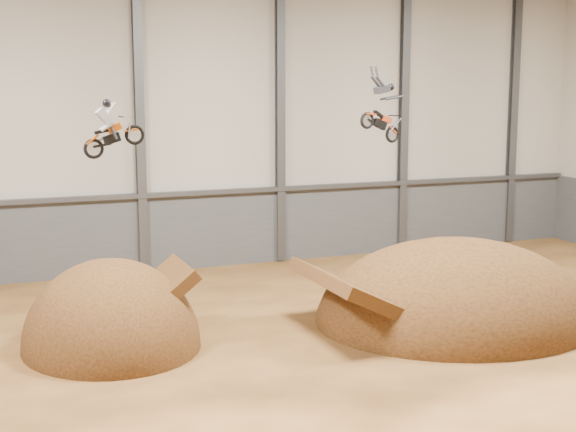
{
  "coord_description": "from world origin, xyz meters",
  "views": [
    {
      "loc": [
        -10.46,
        -20.7,
        8.37
      ],
      "look_at": [
        -0.59,
        4.0,
        4.07
      ],
      "focal_mm": 50.0,
      "sensor_mm": 36.0,
      "label": 1
    }
  ],
  "objects_px": {
    "takeoff_ramp": "(112,346)",
    "fmx_rider_a": "(117,123)",
    "fmx_rider_b": "(378,105)",
    "landing_ramp": "(454,320)"
  },
  "relations": [
    {
      "from": "fmx_rider_a",
      "to": "fmx_rider_b",
      "type": "bearing_deg",
      "value": 8.71
    },
    {
      "from": "takeoff_ramp",
      "to": "fmx_rider_a",
      "type": "xyz_separation_m",
      "value": [
        0.12,
        -1.56,
        7.33
      ]
    },
    {
      "from": "landing_ramp",
      "to": "fmx_rider_b",
      "type": "xyz_separation_m",
      "value": [
        -2.14,
        2.17,
        7.72
      ]
    },
    {
      "from": "landing_ramp",
      "to": "fmx_rider_a",
      "type": "distance_m",
      "value": 14.0
    },
    {
      "from": "takeoff_ramp",
      "to": "fmx_rider_b",
      "type": "height_order",
      "value": "fmx_rider_b"
    },
    {
      "from": "takeoff_ramp",
      "to": "fmx_rider_b",
      "type": "relative_size",
      "value": 2.59
    },
    {
      "from": "landing_ramp",
      "to": "takeoff_ramp",
      "type": "bearing_deg",
      "value": 172.14
    },
    {
      "from": "takeoff_ramp",
      "to": "fmx_rider_b",
      "type": "xyz_separation_m",
      "value": [
        9.91,
        0.51,
        7.72
      ]
    },
    {
      "from": "takeoff_ramp",
      "to": "fmx_rider_a",
      "type": "distance_m",
      "value": 7.49
    },
    {
      "from": "takeoff_ramp",
      "to": "fmx_rider_a",
      "type": "height_order",
      "value": "fmx_rider_a"
    }
  ]
}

